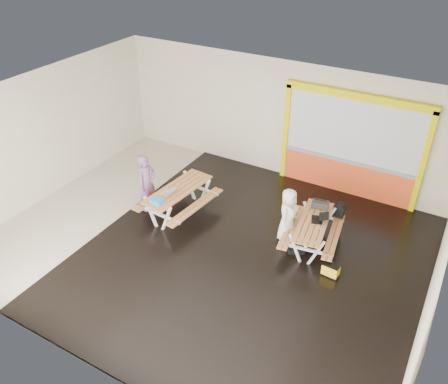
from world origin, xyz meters
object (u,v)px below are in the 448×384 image
Objects in this scene: picnic_table_right at (313,227)px; dark_case at (296,248)px; person_right at (288,215)px; backpack at (340,210)px; laptop_right at (319,218)px; blue_pouch at (157,201)px; laptop_left at (169,191)px; person_left at (147,183)px; toolbox at (320,205)px; picnic_table_left at (178,195)px; fluke_bag at (331,270)px.

dark_case is at bearing -118.34° from picnic_table_right.
person_right reaches higher than backpack.
laptop_right reaches higher than backpack.
person_right is 3.52× the size of backpack.
blue_pouch is at bearing -159.39° from laptop_right.
person_left is at bearing 174.45° from laptop_left.
backpack is 1.49m from dark_case.
laptop_left is at bearing -89.78° from person_left.
toolbox is (0.55, 0.70, 0.06)m from person_right.
laptop_left is (-3.58, -0.79, 0.30)m from picnic_table_right.
laptop_left is 0.92× the size of dark_case.
blue_pouch reaches higher than backpack.
person_left is 0.75m from laptop_left.
picnic_table_right is 1.46× the size of person_right.
blue_pouch is (-3.58, -1.28, 0.30)m from picnic_table_right.
blue_pouch is at bearing -89.84° from laptop_left.
dark_case is (-0.22, -0.41, -0.45)m from picnic_table_right.
picnic_table_left is 3.54m from picnic_table_right.
picnic_table_left is at bearing -178.36° from dark_case.
toolbox reaches higher than blue_pouch.
blue_pouch reaches higher than picnic_table_right.
blue_pouch is (0.00, -0.49, -0.00)m from laptop_left.
laptop_right reaches higher than picnic_table_right.
laptop_left is 0.74× the size of laptop_right.
picnic_table_left is 1.38× the size of person_left.
picnic_table_right is at bearing 61.66° from dark_case.
person_right is (-0.61, -0.10, 0.21)m from picnic_table_right.
person_left is 4.95m from backpack.
picnic_table_right is 5.08× the size of fluke_bag.
person_right reaches higher than fluke_bag.
toolbox reaches higher than picnic_table_right.
blue_pouch reaches higher than picnic_table_left.
laptop_right is at bearing -74.09° from person_right.
blue_pouch is (0.75, -0.56, 0.01)m from person_left.
person_left is 5.10× the size of blue_pouch.
laptop_left is at bearing -167.54° from picnic_table_right.
person_right is (3.71, 0.62, -0.08)m from person_left.
picnic_table_right is 4.65× the size of toolbox.
toolbox is (-0.07, 0.60, 0.26)m from picnic_table_right.
picnic_table_right is 3.68m from laptop_left.
person_right is at bearing -74.80° from person_left.
person_right reaches higher than laptop_right.
backpack is (0.43, 0.24, -0.15)m from toolbox.
fluke_bag is (0.66, -0.91, -0.59)m from laptop_right.
laptop_left is at bearing 90.16° from blue_pouch.
person_right reaches higher than blue_pouch.
blue_pouch is at bearing -151.83° from toolbox.
picnic_table_left is 4.59× the size of laptop_right.
person_left is (-0.83, -0.21, 0.23)m from picnic_table_left.
person_right is 1.36m from backpack.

